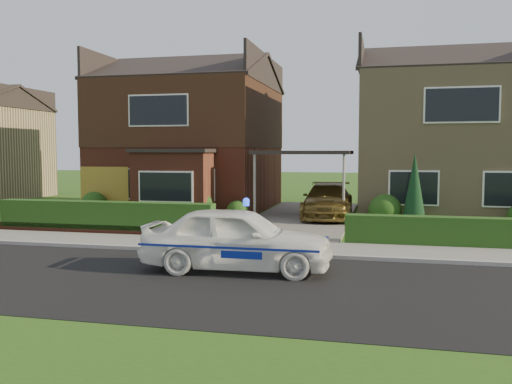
% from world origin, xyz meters
% --- Properties ---
extents(ground, '(120.00, 120.00, 0.00)m').
position_xyz_m(ground, '(0.00, 0.00, 0.00)').
color(ground, '#274C14').
rests_on(ground, ground).
extents(road, '(60.00, 6.00, 0.02)m').
position_xyz_m(road, '(0.00, 0.00, 0.00)').
color(road, black).
rests_on(road, ground).
extents(kerb, '(60.00, 0.16, 0.12)m').
position_xyz_m(kerb, '(0.00, 3.05, 0.06)').
color(kerb, '#9E9993').
rests_on(kerb, ground).
extents(sidewalk, '(60.00, 2.00, 0.10)m').
position_xyz_m(sidewalk, '(0.00, 4.10, 0.05)').
color(sidewalk, slate).
rests_on(sidewalk, ground).
extents(grass_verge, '(60.00, 4.00, 0.01)m').
position_xyz_m(grass_verge, '(0.00, -5.00, 0.00)').
color(grass_verge, '#274C14').
rests_on(grass_verge, ground).
extents(driveway, '(3.80, 12.00, 0.12)m').
position_xyz_m(driveway, '(0.00, 11.00, 0.06)').
color(driveway, '#666059').
rests_on(driveway, ground).
extents(house_left, '(7.50, 9.53, 7.25)m').
position_xyz_m(house_left, '(-5.78, 13.90, 3.81)').
color(house_left, brown).
rests_on(house_left, ground).
extents(house_right, '(7.50, 8.06, 7.25)m').
position_xyz_m(house_right, '(5.80, 13.99, 3.66)').
color(house_right, tan).
rests_on(house_right, ground).
extents(carport_link, '(3.80, 3.00, 2.77)m').
position_xyz_m(carport_link, '(0.00, 10.95, 2.66)').
color(carport_link, black).
rests_on(carport_link, ground).
extents(garage_door, '(2.20, 0.10, 2.10)m').
position_xyz_m(garage_door, '(-8.25, 9.96, 1.05)').
color(garage_door, olive).
rests_on(garage_door, ground).
extents(dwarf_wall, '(7.70, 0.25, 0.36)m').
position_xyz_m(dwarf_wall, '(-5.80, 5.30, 0.18)').
color(dwarf_wall, brown).
rests_on(dwarf_wall, ground).
extents(hedge_left, '(7.50, 0.55, 0.90)m').
position_xyz_m(hedge_left, '(-5.80, 5.45, 0.00)').
color(hedge_left, '#193711').
rests_on(hedge_left, ground).
extents(hedge_right, '(7.50, 0.55, 0.80)m').
position_xyz_m(hedge_right, '(5.80, 5.35, 0.00)').
color(hedge_right, '#193711').
rests_on(hedge_right, ground).
extents(shrub_left_far, '(1.08, 1.08, 1.08)m').
position_xyz_m(shrub_left_far, '(-8.50, 9.50, 0.54)').
color(shrub_left_far, '#193711').
rests_on(shrub_left_far, ground).
extents(shrub_left_mid, '(1.32, 1.32, 1.32)m').
position_xyz_m(shrub_left_mid, '(-4.00, 9.30, 0.66)').
color(shrub_left_mid, '#193711').
rests_on(shrub_left_mid, ground).
extents(shrub_left_near, '(0.84, 0.84, 0.84)m').
position_xyz_m(shrub_left_near, '(-2.40, 9.60, 0.42)').
color(shrub_left_near, '#193711').
rests_on(shrub_left_near, ground).
extents(shrub_right_near, '(1.20, 1.20, 1.20)m').
position_xyz_m(shrub_right_near, '(3.20, 9.40, 0.60)').
color(shrub_right_near, '#193711').
rests_on(shrub_right_near, ground).
extents(conifer_a, '(0.90, 0.90, 2.60)m').
position_xyz_m(conifer_a, '(4.20, 9.20, 1.30)').
color(conifer_a, black).
rests_on(conifer_a, ground).
extents(police_car, '(3.99, 4.43, 1.64)m').
position_xyz_m(police_car, '(-0.12, 1.20, 0.74)').
color(police_car, white).
rests_on(police_car, ground).
extents(driveway_car, '(2.05, 4.69, 1.34)m').
position_xyz_m(driveway_car, '(1.00, 10.83, 0.79)').
color(driveway_car, brown).
rests_on(driveway_car, driveway).
extents(potted_plant_a, '(0.49, 0.42, 0.78)m').
position_xyz_m(potted_plant_a, '(-3.40, 8.98, 0.39)').
color(potted_plant_a, gray).
rests_on(potted_plant_a, ground).
extents(potted_plant_b, '(0.49, 0.48, 0.70)m').
position_xyz_m(potted_plant_b, '(-4.40, 9.00, 0.35)').
color(potted_plant_b, gray).
rests_on(potted_plant_b, ground).
extents(potted_plant_c, '(0.64, 0.64, 0.82)m').
position_xyz_m(potted_plant_c, '(-5.97, 9.00, 0.41)').
color(potted_plant_c, gray).
rests_on(potted_plant_c, ground).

